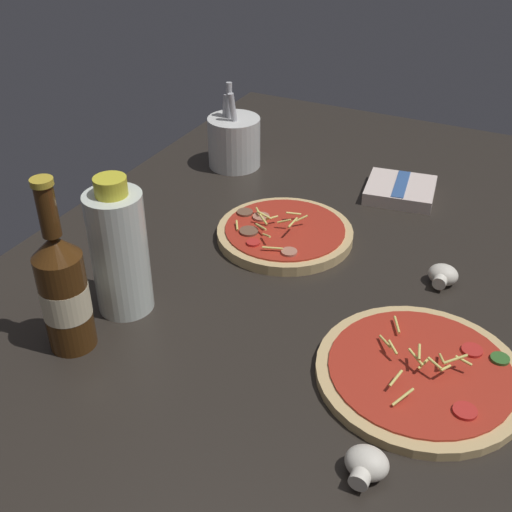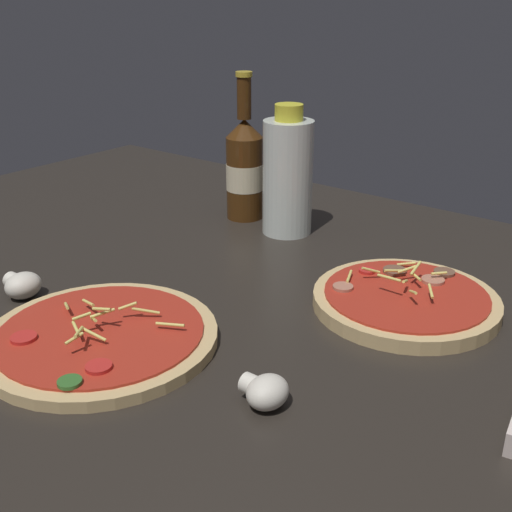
% 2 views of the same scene
% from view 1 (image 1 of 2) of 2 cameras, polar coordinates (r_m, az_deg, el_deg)
% --- Properties ---
extents(counter_slab, '(1.60, 0.90, 0.03)m').
position_cam_1_polar(counter_slab, '(0.97, 1.79, -4.13)').
color(counter_slab, '#28231E').
rests_on(counter_slab, ground).
extents(pizza_near, '(0.26, 0.26, 0.04)m').
position_cam_1_polar(pizza_near, '(0.85, 14.39, -10.03)').
color(pizza_near, tan).
rests_on(pizza_near, counter_slab).
extents(pizza_far, '(0.23, 0.23, 0.05)m').
position_cam_1_polar(pizza_far, '(1.09, 2.55, 2.04)').
color(pizza_far, tan).
rests_on(pizza_far, counter_slab).
extents(beer_bottle, '(0.06, 0.06, 0.25)m').
position_cam_1_polar(beer_bottle, '(0.86, -16.74, -2.91)').
color(beer_bottle, '#47280F').
rests_on(beer_bottle, counter_slab).
extents(oil_bottle, '(0.08, 0.08, 0.21)m').
position_cam_1_polar(oil_bottle, '(0.91, -12.04, 0.45)').
color(oil_bottle, silver).
rests_on(oil_bottle, counter_slab).
extents(mushroom_left, '(0.05, 0.05, 0.03)m').
position_cam_1_polar(mushroom_left, '(0.72, 9.76, -17.81)').
color(mushroom_left, white).
rests_on(mushroom_left, counter_slab).
extents(mushroom_right, '(0.05, 0.05, 0.03)m').
position_cam_1_polar(mushroom_right, '(1.02, 16.26, -1.67)').
color(mushroom_right, white).
rests_on(mushroom_right, counter_slab).
extents(utensil_crock, '(0.11, 0.11, 0.17)m').
position_cam_1_polar(utensil_crock, '(1.33, -1.97, 10.17)').
color(utensil_crock, silver).
rests_on(utensil_crock, counter_slab).
extents(dish_towel, '(0.14, 0.14, 0.03)m').
position_cam_1_polar(dish_towel, '(1.26, 12.70, 5.74)').
color(dish_towel, beige).
rests_on(dish_towel, counter_slab).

